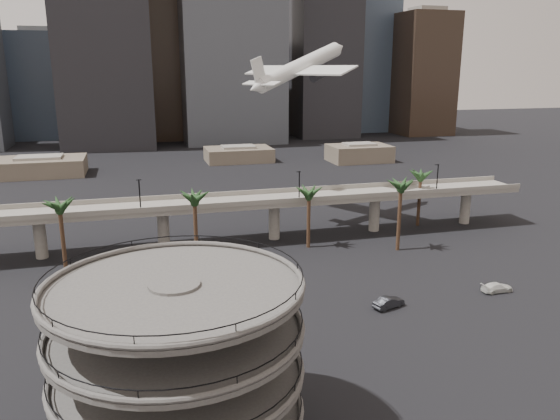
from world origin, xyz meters
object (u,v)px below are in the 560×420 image
object	(u,v)px
car_a	(190,354)
car_c	(497,287)
parking_ramp	(178,352)
overpass	(220,207)
car_b	(389,302)
airborne_jet	(300,67)

from	to	relation	value
car_a	car_c	world-z (taller)	car_a
parking_ramp	overpass	size ratio (longest dim) A/B	0.17
overpass	car_c	world-z (taller)	overpass
overpass	car_b	bearing A→B (deg)	-62.64
parking_ramp	overpass	distance (m)	60.46
overpass	car_c	size ratio (longest dim) A/B	25.69
airborne_jet	car_a	bearing A→B (deg)	-150.05
parking_ramp	car_c	bearing A→B (deg)	25.00
car_a	car_b	xyz separation A→B (m)	(29.42, 7.15, 0.07)
car_a	car_c	size ratio (longest dim) A/B	0.87
overpass	car_a	distance (m)	45.17
overpass	airborne_jet	world-z (taller)	airborne_jet
parking_ramp	airborne_jet	distance (m)	84.11
overpass	car_b	xyz separation A→B (m)	(18.76, -36.25, -6.52)
car_b	overpass	bearing A→B (deg)	9.19
car_b	parking_ramp	bearing A→B (deg)	107.45
overpass	car_a	size ratio (longest dim) A/B	29.49
parking_ramp	car_b	size ratio (longest dim) A/B	4.47
parking_ramp	car_c	xyz separation A→B (m)	(50.62, 23.61, -9.10)
overpass	airborne_jet	size ratio (longest dim) A/B	4.60
airborne_jet	overpass	bearing A→B (deg)	-176.81
car_a	overpass	bearing A→B (deg)	-25.22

